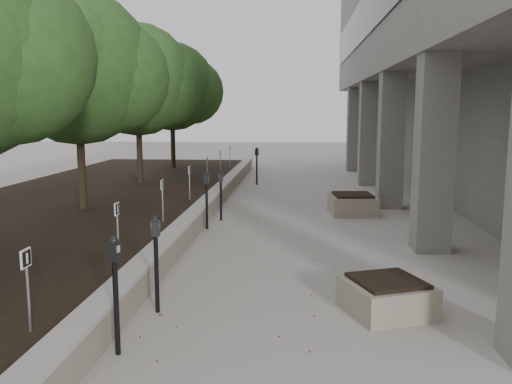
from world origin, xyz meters
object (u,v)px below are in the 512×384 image
(parking_meter_1, at_px, (116,296))
(parking_meter_3, at_px, (207,201))
(parking_meter_2, at_px, (156,264))
(planter_back, at_px, (352,204))
(crabapple_tree_5, at_px, (172,105))
(parking_meter_5, at_px, (257,166))
(planter_front, at_px, (387,296))
(crabapple_tree_3, at_px, (78,101))
(parking_meter_4, at_px, (221,196))
(crabapple_tree_4, at_px, (138,104))

(parking_meter_1, relative_size, parking_meter_3, 1.02)
(parking_meter_3, bearing_deg, parking_meter_1, -91.64)
(parking_meter_2, distance_m, planter_back, 8.47)
(crabapple_tree_5, height_order, parking_meter_5, crabapple_tree_5)
(crabapple_tree_5, relative_size, planter_front, 5.03)
(crabapple_tree_5, height_order, parking_meter_2, crabapple_tree_5)
(crabapple_tree_3, distance_m, parking_meter_5, 8.92)
(parking_meter_4, height_order, planter_back, parking_meter_4)
(crabapple_tree_4, xyz_separation_m, parking_meter_5, (3.87, 2.67, -2.39))
(crabapple_tree_3, xyz_separation_m, parking_meter_4, (3.45, 0.67, -2.47))
(crabapple_tree_5, bearing_deg, planter_front, -66.66)
(parking_meter_5, height_order, planter_front, parking_meter_5)
(crabapple_tree_4, bearing_deg, crabapple_tree_3, -90.00)
(crabapple_tree_5, bearing_deg, crabapple_tree_4, -90.00)
(crabapple_tree_3, xyz_separation_m, parking_meter_3, (3.25, -0.37, -2.42))
(crabapple_tree_5, distance_m, parking_meter_4, 10.25)
(crabapple_tree_5, bearing_deg, parking_meter_3, -72.60)
(crabapple_tree_5, distance_m, parking_meter_2, 16.37)
(crabapple_tree_4, height_order, parking_meter_4, crabapple_tree_4)
(crabapple_tree_3, distance_m, parking_meter_1, 8.26)
(crabapple_tree_3, bearing_deg, crabapple_tree_5, 90.00)
(parking_meter_4, bearing_deg, crabapple_tree_4, 113.58)
(crabapple_tree_5, distance_m, parking_meter_1, 17.65)
(crabapple_tree_4, xyz_separation_m, parking_meter_3, (3.25, -5.37, -2.42))
(planter_front, bearing_deg, crabapple_tree_4, 122.43)
(parking_meter_1, xyz_separation_m, parking_meter_4, (0.12, 7.84, -0.07))
(crabapple_tree_5, height_order, planter_back, crabapple_tree_5)
(planter_back, bearing_deg, crabapple_tree_3, -165.19)
(parking_meter_2, relative_size, planter_back, 1.14)
(crabapple_tree_5, relative_size, parking_meter_3, 3.86)
(parking_meter_1, bearing_deg, parking_meter_5, 107.24)
(parking_meter_5, bearing_deg, parking_meter_1, -71.39)
(parking_meter_3, distance_m, planter_front, 6.29)
(parking_meter_3, bearing_deg, planter_back, 28.25)
(parking_meter_5, bearing_deg, crabapple_tree_3, -96.10)
(parking_meter_4, xyz_separation_m, parking_meter_5, (0.42, 7.00, 0.08))
(crabapple_tree_4, relative_size, crabapple_tree_5, 1.00)
(parking_meter_1, bearing_deg, crabapple_tree_4, 124.64)
(crabapple_tree_4, relative_size, parking_meter_5, 3.71)
(crabapple_tree_5, xyz_separation_m, parking_meter_3, (3.25, -10.37, -2.42))
(crabapple_tree_5, distance_m, parking_meter_3, 11.13)
(parking_meter_5, relative_size, planter_back, 1.18)
(crabapple_tree_5, relative_size, parking_meter_2, 3.85)
(parking_meter_4, height_order, parking_meter_5, parking_meter_5)
(crabapple_tree_4, distance_m, crabapple_tree_5, 5.00)
(crabapple_tree_5, distance_m, planter_front, 17.22)
(planter_front, height_order, planter_back, planter_back)
(parking_meter_2, relative_size, parking_meter_3, 1.00)
(crabapple_tree_3, xyz_separation_m, planter_front, (6.73, -5.59, -2.87))
(crabapple_tree_4, relative_size, parking_meter_4, 4.17)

